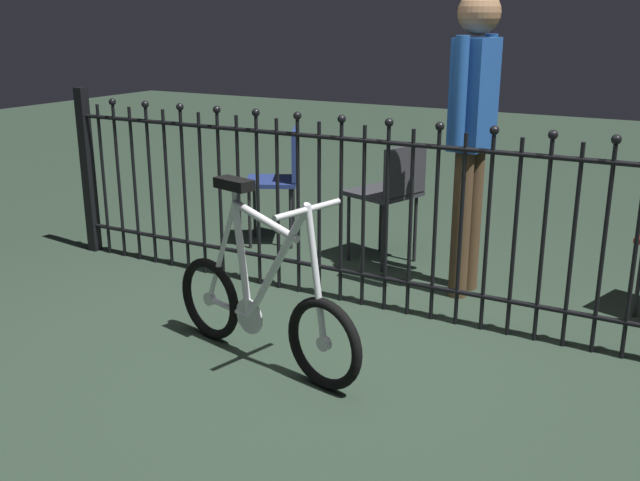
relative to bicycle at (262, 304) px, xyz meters
The scene contains 6 objects.
ground_plane 0.41m from the bicycle, 14.06° to the left, with size 20.00×20.00×0.00m, color #27372A.
iron_fence 0.95m from the bicycle, 75.81° to the left, with size 4.70×0.07×1.15m.
bicycle is the anchor object (origin of this frame).
chair_navy 1.96m from the bicycle, 119.35° to the left, with size 0.50×0.50×0.84m.
chair_charcoal 1.66m from the bicycle, 92.32° to the left, with size 0.51×0.50×0.82m.
person_visitor 1.66m from the bicycle, 68.36° to the left, with size 0.24×0.47×1.75m.
Camera 1 is at (1.55, -2.77, 1.61)m, focal length 41.07 mm.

